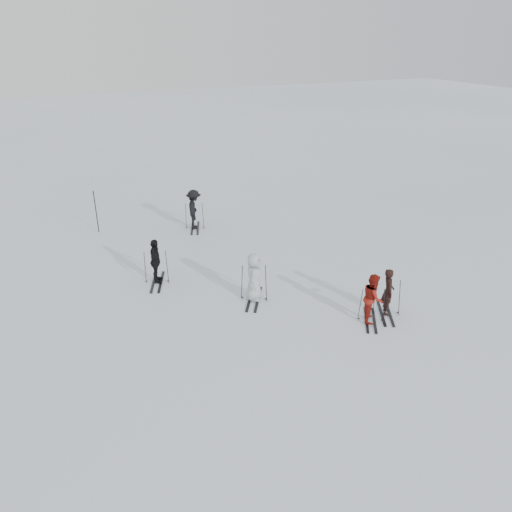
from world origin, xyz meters
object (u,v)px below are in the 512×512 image
(skier_uphill_far, at_px, (194,210))
(skier_near_dark, at_px, (388,292))
(piste_marker, at_px, (96,212))
(skier_grey, at_px, (254,278))
(skier_red, at_px, (373,298))
(skier_uphill_left, at_px, (156,262))

(skier_uphill_far, bearing_deg, skier_near_dark, -141.60)
(skier_near_dark, xyz_separation_m, piste_marker, (-7.20, 10.76, 0.18))
(skier_grey, bearing_deg, skier_red, -103.31)
(skier_uphill_left, relative_size, piste_marker, 0.85)
(skier_grey, relative_size, piste_marker, 0.86)
(skier_grey, height_order, skier_uphill_far, skier_uphill_far)
(skier_near_dark, bearing_deg, piste_marker, 62.12)
(skier_uphill_far, bearing_deg, skier_grey, -162.03)
(skier_near_dark, height_order, skier_red, skier_red)
(skier_red, distance_m, skier_uphill_far, 9.91)
(skier_uphill_left, distance_m, piste_marker, 5.89)
(skier_uphill_far, distance_m, piste_marker, 4.21)
(skier_uphill_far, bearing_deg, piste_marker, 91.17)
(skier_red, relative_size, piste_marker, 0.82)
(skier_red, height_order, skier_uphill_far, skier_uphill_far)
(skier_uphill_left, bearing_deg, skier_near_dark, -109.37)
(skier_red, relative_size, skier_uphill_far, 0.88)
(skier_grey, distance_m, piste_marker, 9.09)
(skier_red, distance_m, piste_marker, 12.72)
(skier_grey, xyz_separation_m, skier_uphill_left, (-2.61, 2.50, -0.01))
(skier_near_dark, distance_m, skier_grey, 4.23)
(skier_grey, bearing_deg, piste_marker, 55.53)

